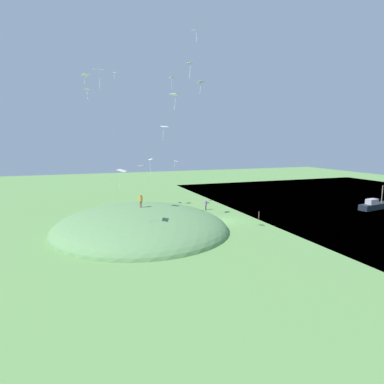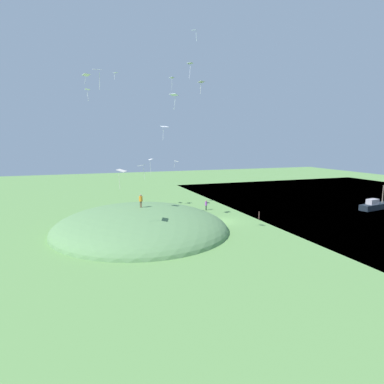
{
  "view_description": "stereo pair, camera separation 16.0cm",
  "coord_description": "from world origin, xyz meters",
  "px_view_note": "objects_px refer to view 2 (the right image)",
  "views": [
    {
      "loc": [
        19.71,
        41.85,
        11.34
      ],
      "look_at": [
        5.18,
        1.53,
        4.75
      ],
      "focal_mm": 30.85,
      "sensor_mm": 36.0,
      "label": 1
    },
    {
      "loc": [
        19.56,
        41.9,
        11.34
      ],
      "look_at": [
        5.18,
        1.53,
        4.75
      ],
      "focal_mm": 30.85,
      "sensor_mm": 36.0,
      "label": 2
    }
  ],
  "objects_px": {
    "kite_7": "(98,71)",
    "mooring_post": "(259,215)",
    "person_near_shore": "(141,199)",
    "kite_6": "(165,127)",
    "kite_8": "(194,31)",
    "kite_13": "(86,75)",
    "kite_1": "(174,96)",
    "kite_10": "(172,79)",
    "kite_0": "(190,64)",
    "boat_on_lake": "(375,206)",
    "kite_9": "(87,90)",
    "kite_4": "(142,166)",
    "kite_11": "(121,171)",
    "kite_2": "(176,161)",
    "kite_5": "(115,73)",
    "kite_12": "(151,161)",
    "kite_3": "(201,83)",
    "person_with_child": "(206,204)"
  },
  "relations": [
    {
      "from": "kite_3",
      "to": "kite_5",
      "type": "relative_size",
      "value": 1.79
    },
    {
      "from": "kite_1",
      "to": "kite_0",
      "type": "bearing_deg",
      "value": -120.7
    },
    {
      "from": "kite_5",
      "to": "kite_7",
      "type": "relative_size",
      "value": 0.49
    },
    {
      "from": "kite_11",
      "to": "mooring_post",
      "type": "height_order",
      "value": "kite_11"
    },
    {
      "from": "person_near_shore",
      "to": "kite_11",
      "type": "bearing_deg",
      "value": 86.06
    },
    {
      "from": "boat_on_lake",
      "to": "kite_8",
      "type": "height_order",
      "value": "kite_8"
    },
    {
      "from": "kite_0",
      "to": "kite_4",
      "type": "xyz_separation_m",
      "value": [
        6.59,
        0.42,
        -12.82
      ]
    },
    {
      "from": "kite_2",
      "to": "kite_11",
      "type": "height_order",
      "value": "kite_11"
    },
    {
      "from": "person_near_shore",
      "to": "kite_0",
      "type": "relative_size",
      "value": 0.8
    },
    {
      "from": "kite_5",
      "to": "kite_6",
      "type": "distance_m",
      "value": 13.28
    },
    {
      "from": "boat_on_lake",
      "to": "kite_6",
      "type": "bearing_deg",
      "value": -15.22
    },
    {
      "from": "person_near_shore",
      "to": "kite_6",
      "type": "distance_m",
      "value": 10.55
    },
    {
      "from": "kite_7",
      "to": "kite_4",
      "type": "bearing_deg",
      "value": -149.62
    },
    {
      "from": "person_with_child",
      "to": "kite_1",
      "type": "distance_m",
      "value": 23.84
    },
    {
      "from": "kite_7",
      "to": "boat_on_lake",
      "type": "bearing_deg",
      "value": -176.54
    },
    {
      "from": "kite_0",
      "to": "kite_12",
      "type": "xyz_separation_m",
      "value": [
        4.49,
        -4.14,
        -12.49
      ]
    },
    {
      "from": "boat_on_lake",
      "to": "kite_9",
      "type": "bearing_deg",
      "value": -25.26
    },
    {
      "from": "kite_13",
      "to": "person_near_shore",
      "type": "bearing_deg",
      "value": 116.84
    },
    {
      "from": "kite_5",
      "to": "kite_1",
      "type": "bearing_deg",
      "value": 101.17
    },
    {
      "from": "kite_0",
      "to": "kite_9",
      "type": "xyz_separation_m",
      "value": [
        12.25,
        -11.62,
        -2.14
      ]
    },
    {
      "from": "kite_0",
      "to": "kite_2",
      "type": "relative_size",
      "value": 1.75
    },
    {
      "from": "kite_11",
      "to": "kite_13",
      "type": "bearing_deg",
      "value": -82.81
    },
    {
      "from": "boat_on_lake",
      "to": "kite_8",
      "type": "xyz_separation_m",
      "value": [
        33.66,
        3.09,
        23.3
      ]
    },
    {
      "from": "kite_8",
      "to": "kite_13",
      "type": "xyz_separation_m",
      "value": [
        11.56,
        -14.21,
        -3.08
      ]
    },
    {
      "from": "kite_5",
      "to": "kite_6",
      "type": "height_order",
      "value": "kite_5"
    },
    {
      "from": "kite_0",
      "to": "kite_5",
      "type": "xyz_separation_m",
      "value": [
        8.09,
        -11.42,
        0.5
      ]
    },
    {
      "from": "kite_3",
      "to": "kite_0",
      "type": "bearing_deg",
      "value": 54.92
    },
    {
      "from": "kite_6",
      "to": "kite_2",
      "type": "bearing_deg",
      "value": -115.1
    },
    {
      "from": "person_with_child",
      "to": "kite_4",
      "type": "xyz_separation_m",
      "value": [
        12.25,
        8.6,
        7.22
      ]
    },
    {
      "from": "kite_13",
      "to": "mooring_post",
      "type": "distance_m",
      "value": 32.53
    },
    {
      "from": "kite_8",
      "to": "kite_12",
      "type": "distance_m",
      "value": 17.65
    },
    {
      "from": "kite_13",
      "to": "kite_4",
      "type": "bearing_deg",
      "value": 118.25
    },
    {
      "from": "kite_5",
      "to": "kite_13",
      "type": "height_order",
      "value": "kite_5"
    },
    {
      "from": "kite_9",
      "to": "kite_13",
      "type": "height_order",
      "value": "kite_13"
    },
    {
      "from": "kite_1",
      "to": "kite_10",
      "type": "relative_size",
      "value": 0.89
    },
    {
      "from": "kite_1",
      "to": "kite_2",
      "type": "height_order",
      "value": "kite_1"
    },
    {
      "from": "boat_on_lake",
      "to": "kite_9",
      "type": "height_order",
      "value": "kite_9"
    },
    {
      "from": "kite_10",
      "to": "kite_13",
      "type": "distance_m",
      "value": 12.46
    },
    {
      "from": "person_near_shore",
      "to": "kite_1",
      "type": "xyz_separation_m",
      "value": [
        -2.51,
        6.85,
        12.09
      ]
    },
    {
      "from": "kite_4",
      "to": "kite_10",
      "type": "xyz_separation_m",
      "value": [
        -6.25,
        -7.63,
        12.27
      ]
    },
    {
      "from": "kite_10",
      "to": "kite_13",
      "type": "relative_size",
      "value": 1.26
    },
    {
      "from": "person_near_shore",
      "to": "kite_13",
      "type": "height_order",
      "value": "kite_13"
    },
    {
      "from": "kite_9",
      "to": "mooring_post",
      "type": "xyz_separation_m",
      "value": [
        -22.95,
        11.89,
        -18.42
      ]
    },
    {
      "from": "kite_5",
      "to": "kite_12",
      "type": "xyz_separation_m",
      "value": [
        -3.6,
        7.28,
        -12.99
      ]
    },
    {
      "from": "kite_7",
      "to": "mooring_post",
      "type": "xyz_separation_m",
      "value": [
        -22.43,
        -3.17,
        -18.33
      ]
    },
    {
      "from": "kite_6",
      "to": "mooring_post",
      "type": "height_order",
      "value": "kite_6"
    },
    {
      "from": "kite_10",
      "to": "kite_6",
      "type": "bearing_deg",
      "value": 62.27
    },
    {
      "from": "kite_1",
      "to": "kite_8",
      "type": "bearing_deg",
      "value": -135.15
    },
    {
      "from": "kite_7",
      "to": "kite_2",
      "type": "bearing_deg",
      "value": -130.6
    },
    {
      "from": "kite_6",
      "to": "kite_13",
      "type": "distance_m",
      "value": 14.53
    }
  ]
}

